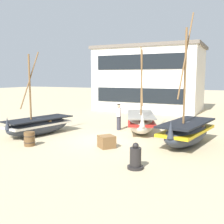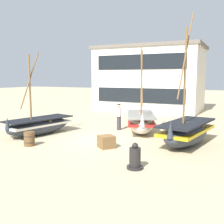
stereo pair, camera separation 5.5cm
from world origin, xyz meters
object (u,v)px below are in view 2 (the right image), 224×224
object	(u,v)px
fishing_boat_far_right	(187,132)
fisherman_by_hull	(119,117)
harbor_building_main	(150,78)
fishing_boat_near_left	(39,125)
fishing_boat_centre_large	(141,122)
cargo_crate	(106,142)
wooden_barrel	(29,139)
capstan_winch	(135,158)

from	to	relation	value
fishing_boat_far_right	fisherman_by_hull	xyz separation A→B (m)	(-4.61, 1.97, 0.18)
harbor_building_main	fishing_boat_near_left	bearing A→B (deg)	-98.25
fishing_boat_centre_large	cargo_crate	xyz separation A→B (m)	(-0.19, -4.23, -0.35)
wooden_barrel	harbor_building_main	size ratio (longest dim) A/B	0.07
fishing_boat_centre_large	fishing_boat_far_right	distance (m)	3.76
cargo_crate	capstan_winch	bearing A→B (deg)	-43.32
fishing_boat_centre_large	cargo_crate	distance (m)	4.25
fishing_boat_far_right	cargo_crate	world-z (taller)	fishing_boat_far_right
capstan_winch	wooden_barrel	xyz separation A→B (m)	(-5.87, 0.81, -0.04)
fisherman_by_hull	harbor_building_main	xyz separation A→B (m)	(-1.57, 10.96, 2.38)
fishing_boat_near_left	capstan_winch	world-z (taller)	fishing_boat_near_left
fishing_boat_near_left	capstan_winch	bearing A→B (deg)	-22.69
capstan_winch	wooden_barrel	world-z (taller)	capstan_winch
fishing_boat_far_right	capstan_winch	world-z (taller)	fishing_boat_far_right
fishing_boat_near_left	fisherman_by_hull	world-z (taller)	fishing_boat_near_left
wooden_barrel	cargo_crate	xyz separation A→B (m)	(3.56, 1.37, -0.06)
capstan_winch	fisherman_by_hull	bearing A→B (deg)	119.28
fishing_boat_far_right	harbor_building_main	bearing A→B (deg)	115.53
fishing_boat_centre_large	wooden_barrel	size ratio (longest dim) A/B	7.52
fishing_boat_far_right	harbor_building_main	world-z (taller)	fishing_boat_far_right
fishing_boat_near_left	cargo_crate	size ratio (longest dim) A/B	6.84
fishing_boat_centre_large	capstan_winch	xyz separation A→B (m)	(2.12, -6.40, -0.24)
harbor_building_main	fishing_boat_far_right	bearing A→B (deg)	-64.47
fishing_boat_far_right	capstan_winch	bearing A→B (deg)	-103.44
fisherman_by_hull	harbor_building_main	distance (m)	11.33
harbor_building_main	cargo_crate	bearing A→B (deg)	-79.42
fishing_boat_far_right	wooden_barrel	bearing A→B (deg)	-152.70
cargo_crate	fishing_boat_far_right	bearing A→B (deg)	33.31
fishing_boat_near_left	fishing_boat_centre_large	bearing A→B (deg)	33.65
fishing_boat_near_left	harbor_building_main	xyz separation A→B (m)	(2.07, 14.30, 2.66)
fishing_boat_centre_large	capstan_winch	distance (m)	6.75
fishing_boat_near_left	fishing_boat_centre_large	xyz separation A→B (m)	(5.09, 3.39, 0.09)
capstan_winch	harbor_building_main	size ratio (longest dim) A/B	0.09
wooden_barrel	cargo_crate	world-z (taller)	wooden_barrel
fishing_boat_near_left	fisherman_by_hull	distance (m)	4.95
fisherman_by_hull	fishing_boat_far_right	bearing A→B (deg)	-23.19
fishing_boat_centre_large	harbor_building_main	distance (m)	11.61
fisherman_by_hull	cargo_crate	size ratio (longest dim) A/B	2.40
fishing_boat_centre_large	harbor_building_main	xyz separation A→B (m)	(-3.02, 10.91, 2.58)
fishing_boat_far_right	wooden_barrel	xyz separation A→B (m)	(-6.92, -3.57, -0.31)
fishing_boat_centre_large	fishing_boat_near_left	bearing A→B (deg)	-146.35
fishing_boat_far_right	capstan_winch	size ratio (longest dim) A/B	6.52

